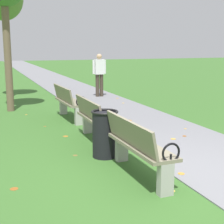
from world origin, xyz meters
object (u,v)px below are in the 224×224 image
Objects in this scene: park_bench_2 at (95,119)px; pedestrian_walking at (99,73)px; park_bench_3 at (68,102)px; park_bench_1 at (138,146)px; trash_bin at (105,134)px.

park_bench_2 is 6.21m from pedestrian_walking.
park_bench_1 is at bearing -90.00° from park_bench_3.
park_bench_2 is 0.99m from trash_bin.
park_bench_1 is 1.91× the size of trash_bin.
park_bench_2 is 0.99× the size of pedestrian_walking.
pedestrian_walking reaches higher than park_bench_2.
park_bench_3 is at bearing 90.00° from park_bench_2.
pedestrian_walking is at bearing 59.47° from park_bench_3.
pedestrian_walking is (2.08, 7.87, 0.44)m from park_bench_1.
pedestrian_walking is (2.08, 3.52, 0.44)m from park_bench_3.
pedestrian_walking is 1.93× the size of trash_bin.
trash_bin is at bearing -98.54° from park_bench_2.
park_bench_3 is 4.12m from pedestrian_walking.
trash_bin is at bearing -108.09° from pedestrian_walking.
park_bench_2 is 0.99× the size of park_bench_3.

